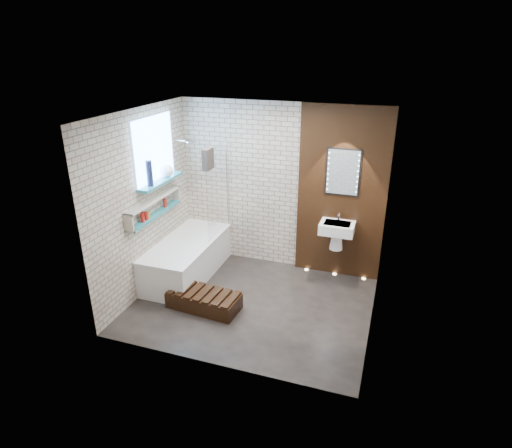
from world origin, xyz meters
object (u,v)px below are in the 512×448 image
(walnut_step, at_px, (204,301))
(washbasin, at_px, (337,231))
(bath_screen, at_px, (217,191))
(led_mirror, at_px, (343,172))
(bathtub, at_px, (187,258))

(walnut_step, bearing_deg, washbasin, 41.56)
(bath_screen, height_order, led_mirror, led_mirror)
(washbasin, distance_m, walnut_step, 2.18)
(led_mirror, bearing_deg, bathtub, -160.22)
(bathtub, relative_size, washbasin, 3.00)
(bathtub, height_order, washbasin, washbasin)
(washbasin, height_order, led_mirror, led_mirror)
(led_mirror, height_order, walnut_step, led_mirror)
(bathtub, distance_m, washbasin, 2.32)
(washbasin, bearing_deg, bathtub, -163.99)
(led_mirror, bearing_deg, washbasin, -90.00)
(bath_screen, distance_m, led_mirror, 1.89)
(bath_screen, bearing_deg, bathtub, -128.90)
(bathtub, bearing_deg, washbasin, 16.01)
(bathtub, distance_m, bath_screen, 1.14)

